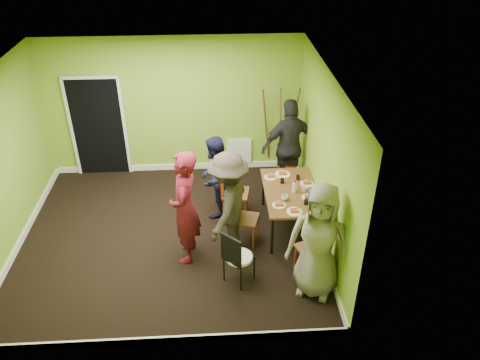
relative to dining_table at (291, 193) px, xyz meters
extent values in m
plane|color=black|center=(-2.05, -0.13, -0.70)|extent=(5.00, 5.00, 0.00)
cube|color=#87B12D|center=(-2.05, 2.12, 0.70)|extent=(5.00, 0.04, 2.80)
cube|color=#87B12D|center=(-2.05, -2.38, 0.70)|extent=(5.00, 0.04, 2.80)
cube|color=#87B12D|center=(0.45, -0.13, 0.70)|extent=(0.04, 4.50, 2.80)
cube|color=white|center=(-2.05, -0.13, 2.10)|extent=(5.00, 4.50, 0.04)
cube|color=black|center=(-3.55, 2.09, 0.32)|extent=(1.00, 0.05, 2.04)
cube|color=white|center=(-0.75, 2.09, -0.30)|extent=(0.50, 0.04, 0.55)
cylinder|color=black|center=(-0.39, -0.69, -0.34)|extent=(0.04, 0.04, 0.71)
cylinder|color=black|center=(0.39, -0.69, -0.34)|extent=(0.04, 0.04, 0.71)
cylinder|color=black|center=(-0.39, 0.69, -0.34)|extent=(0.04, 0.04, 0.71)
cylinder|color=black|center=(0.39, 0.69, -0.34)|extent=(0.04, 0.04, 0.71)
cube|color=brown|center=(0.00, 0.00, 0.03)|extent=(0.90, 1.50, 0.04)
cylinder|color=#D34F13|center=(-1.07, 0.57, -0.45)|extent=(0.03, 0.03, 0.50)
cylinder|color=#D34F13|center=(-1.14, 0.20, -0.45)|extent=(0.03, 0.03, 0.50)
cylinder|color=#D34F13|center=(-0.70, 0.51, -0.45)|extent=(0.03, 0.03, 0.50)
cylinder|color=#D34F13|center=(-0.76, 0.14, -0.45)|extent=(0.03, 0.03, 0.50)
cube|color=brown|center=(-0.92, 0.35, -0.19)|extent=(0.52, 0.52, 0.04)
cube|color=#D34F13|center=(-1.12, 0.39, 0.11)|extent=(0.11, 0.42, 0.56)
cylinder|color=#D34F13|center=(-0.90, -0.12, -0.47)|extent=(0.03, 0.03, 0.45)
cylinder|color=#D34F13|center=(-1.00, -0.44, -0.47)|extent=(0.03, 0.03, 0.45)
cylinder|color=#D34F13|center=(-0.58, -0.22, -0.47)|extent=(0.03, 0.03, 0.45)
cylinder|color=#D34F13|center=(-0.68, -0.54, -0.47)|extent=(0.03, 0.03, 0.45)
cube|color=brown|center=(-0.79, -0.33, -0.25)|extent=(0.49, 0.49, 0.04)
cube|color=#D34F13|center=(-0.97, -0.28, 0.02)|extent=(0.14, 0.37, 0.50)
cylinder|color=#D34F13|center=(0.27, 1.11, -0.48)|extent=(0.02, 0.02, 0.42)
cylinder|color=#D34F13|center=(-0.05, 1.15, -0.48)|extent=(0.02, 0.02, 0.42)
cylinder|color=#D34F13|center=(0.23, 0.79, -0.48)|extent=(0.02, 0.02, 0.42)
cylinder|color=#D34F13|center=(-0.09, 0.83, -0.48)|extent=(0.02, 0.02, 0.42)
cube|color=brown|center=(0.09, 0.97, -0.27)|extent=(0.42, 0.42, 0.04)
cube|color=#D34F13|center=(0.11, 1.15, -0.02)|extent=(0.36, 0.07, 0.47)
cylinder|color=#D34F13|center=(0.04, -1.37, -0.47)|extent=(0.03, 0.03, 0.45)
cylinder|color=#D34F13|center=(0.36, -1.26, -0.47)|extent=(0.03, 0.03, 0.45)
cylinder|color=#D34F13|center=(-0.07, -1.05, -0.47)|extent=(0.03, 0.03, 0.45)
cylinder|color=#D34F13|center=(0.25, -0.94, -0.47)|extent=(0.03, 0.03, 0.45)
cube|color=brown|center=(0.14, -1.15, -0.24)|extent=(0.51, 0.51, 0.04)
cube|color=#D34F13|center=(0.21, -1.33, 0.03)|extent=(0.37, 0.15, 0.50)
cylinder|color=black|center=(-1.18, -1.26, -0.48)|extent=(0.02, 0.02, 0.43)
cylinder|color=black|center=(-0.94, -1.48, -0.48)|extent=(0.02, 0.02, 0.43)
cylinder|color=black|center=(-0.96, -1.02, -0.48)|extent=(0.02, 0.02, 0.43)
cylinder|color=black|center=(-0.72, -1.24, -0.48)|extent=(0.02, 0.02, 0.43)
cylinder|color=white|center=(-0.95, -1.25, -0.26)|extent=(0.40, 0.40, 0.05)
cube|color=black|center=(-1.07, -1.38, -0.01)|extent=(0.29, 0.26, 0.48)
cylinder|color=brown|center=(-0.21, 1.98, 0.23)|extent=(0.27, 0.44, 1.87)
cylinder|color=brown|center=(0.27, 1.98, 0.23)|extent=(0.27, 0.44, 1.87)
cylinder|color=brown|center=(0.03, 1.70, 0.23)|extent=(0.04, 0.43, 1.83)
cube|color=brown|center=(0.03, 1.92, 0.18)|extent=(0.50, 0.04, 0.04)
cylinder|color=white|center=(-0.29, 0.45, 0.06)|extent=(0.23, 0.23, 0.01)
cylinder|color=white|center=(-0.26, -0.41, 0.06)|extent=(0.22, 0.22, 0.01)
cylinder|color=white|center=(-0.08, 0.53, 0.06)|extent=(0.27, 0.27, 0.01)
cylinder|color=white|center=(-0.05, -0.60, 0.06)|extent=(0.25, 0.25, 0.01)
cylinder|color=white|center=(0.30, 0.20, 0.06)|extent=(0.23, 0.23, 0.01)
cylinder|color=white|center=(0.25, -0.22, 0.06)|extent=(0.23, 0.23, 0.01)
cylinder|color=white|center=(0.04, -0.04, 0.16)|extent=(0.06, 0.06, 0.21)
cylinder|color=blue|center=(0.26, -0.33, 0.16)|extent=(0.08, 0.08, 0.22)
cylinder|color=#D34F13|center=(-0.10, 0.25, 0.09)|extent=(0.04, 0.04, 0.08)
cylinder|color=black|center=(-0.12, 0.25, 0.10)|extent=(0.07, 0.07, 0.09)
cylinder|color=black|center=(0.17, 0.35, 0.10)|extent=(0.06, 0.06, 0.09)
cylinder|color=black|center=(0.17, -0.40, 0.10)|extent=(0.07, 0.07, 0.09)
imported|color=white|center=(-0.15, -0.26, 0.10)|extent=(0.11, 0.11, 0.09)
imported|color=white|center=(0.21, -0.03, 0.10)|extent=(0.10, 0.10, 0.09)
imported|color=maroon|center=(-1.74, -0.66, 0.25)|extent=(0.50, 0.72, 1.89)
imported|color=black|center=(-1.28, 0.48, 0.06)|extent=(0.81, 0.90, 1.52)
imported|color=#322A21|center=(-1.07, -0.51, 0.18)|extent=(1.03, 1.30, 1.76)
imported|color=#242227|center=(0.15, 1.23, 0.24)|extent=(1.17, 0.69, 1.87)
imported|color=gray|center=(0.14, -1.52, 0.21)|extent=(1.04, 0.87, 1.81)
camera|label=1|loc=(-1.25, -6.47, 4.35)|focal=35.00mm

